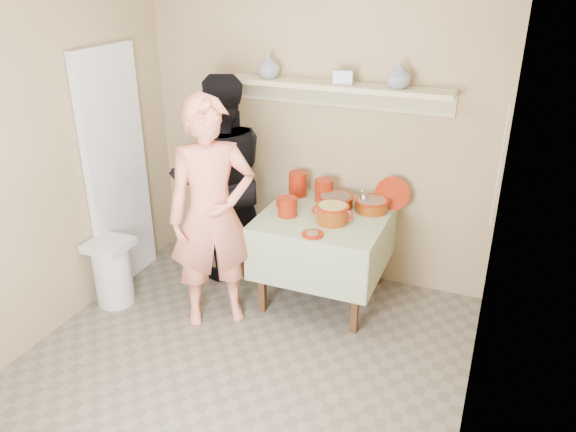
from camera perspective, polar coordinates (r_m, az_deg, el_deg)
The scene contains 22 objects.
ground at distance 3.93m, azimuth -6.44°, elevation -16.68°, with size 3.50×3.50×0.00m, color #6A6154.
tile_panel at distance 4.86m, azimuth -16.98°, elevation 4.41°, with size 0.06×0.70×2.00m, color silver.
plate_stack_a at distance 4.74m, azimuth 1.00°, elevation 3.27°, with size 0.15×0.15×0.21m, color maroon.
plate_stack_b at distance 4.65m, azimuth 3.67°, elevation 2.64°, with size 0.15×0.15×0.18m, color maroon.
bowl_stack at distance 4.36m, azimuth -0.06°, elevation 0.94°, with size 0.15×0.15×0.15m, color maroon.
empty_bowl at distance 4.57m, azimuth -0.11°, elevation 1.36°, with size 0.18×0.18×0.05m, color maroon.
propped_lid at distance 4.57m, azimuth 10.54°, elevation 2.23°, with size 0.28×0.28×0.02m, color maroon.
vase_right at distance 4.33m, azimuth 11.20°, elevation 13.85°, with size 0.18×0.18×0.19m, color navy.
vase_left at distance 4.64m, azimuth -2.00°, elevation 14.98°, with size 0.18×0.18×0.19m, color navy.
ceramic_box at distance 4.44m, azimuth 5.66°, elevation 13.89°, with size 0.15×0.11×0.11m, color navy.
person_cook at distance 4.14m, azimuth -7.72°, elevation 0.11°, with size 0.65×0.42×1.77m, color #E78163.
person_helper at distance 4.82m, azimuth -6.80°, elevation 3.74°, with size 0.86×0.67×1.78m, color black.
room_shell at distance 3.12m, azimuth -7.82°, elevation 6.22°, with size 3.04×3.54×2.62m.
serving_table at distance 4.48m, azimuth 3.75°, elevation -1.20°, with size 0.97×0.97×0.76m.
cazuela_meat_a at distance 4.55m, azimuth 4.86°, elevation 1.64°, with size 0.30×0.30×0.10m.
cazuela_meat_b at distance 4.50m, azimuth 8.49°, elevation 1.20°, with size 0.28×0.28×0.10m.
ladle at distance 4.48m, azimuth 7.73°, elevation 1.84°, with size 0.08×0.26×0.19m.
cazuela_rice at distance 4.26m, azimuth 4.53°, elevation 0.40°, with size 0.33×0.25×0.14m.
front_plate at distance 4.07m, azimuth 2.50°, elevation -1.86°, with size 0.16×0.16×0.03m.
wall_shelf at distance 4.50m, azimuth 5.06°, elevation 12.78°, with size 1.80×0.25×0.21m.
trash_bin at distance 4.79m, azimuth -17.38°, elevation -5.42°, with size 0.32×0.32×0.56m.
electrical_cord at distance 4.25m, azimuth 20.69°, elevation 4.67°, with size 0.01×0.05×0.90m.
Camera 1 is at (1.50, -2.56, 2.57)m, focal length 35.00 mm.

